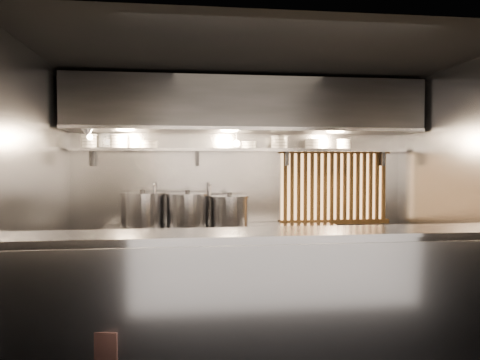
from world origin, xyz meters
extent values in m
plane|color=black|center=(0.00, 0.00, 0.00)|extent=(4.50, 4.50, 0.00)
plane|color=black|center=(0.00, 0.00, 2.80)|extent=(4.50, 4.50, 0.00)
plane|color=gray|center=(0.00, 1.50, 1.40)|extent=(4.50, 0.00, 4.50)
plane|color=gray|center=(-2.25, 0.00, 1.40)|extent=(0.00, 3.00, 3.00)
plane|color=gray|center=(2.25, 0.00, 1.40)|extent=(0.00, 3.00, 3.00)
cube|color=#95959A|center=(0.00, -0.95, 0.55)|extent=(4.50, 0.50, 1.10)
cube|color=#939399|center=(0.00, -1.21, 0.55)|extent=(4.50, 0.02, 1.01)
cube|color=#95959A|center=(0.00, -0.95, 1.11)|extent=(4.50, 0.56, 0.03)
cube|color=#95959A|center=(-0.30, 1.13, 0.45)|extent=(3.00, 0.70, 0.90)
cube|color=#95959A|center=(0.00, 1.32, 1.88)|extent=(4.40, 0.34, 0.04)
cube|color=#2D2D30|center=(0.00, 1.10, 2.42)|extent=(4.40, 0.80, 0.65)
cube|color=#95959A|center=(0.00, 0.70, 2.12)|extent=(4.40, 0.03, 0.04)
cube|color=#FFBC72|center=(1.30, 1.48, 1.38)|extent=(1.50, 0.02, 0.92)
cube|color=brown|center=(1.30, 1.43, 1.87)|extent=(1.56, 0.06, 0.06)
cube|color=brown|center=(1.30, 1.43, 0.89)|extent=(1.56, 0.06, 0.06)
cube|color=brown|center=(0.60, 1.43, 1.38)|extent=(0.04, 0.04, 0.92)
cube|color=brown|center=(0.69, 1.43, 1.38)|extent=(0.04, 0.04, 0.92)
cube|color=brown|center=(0.78, 1.43, 1.38)|extent=(0.04, 0.04, 0.92)
cube|color=brown|center=(0.88, 1.43, 1.38)|extent=(0.04, 0.04, 0.92)
cube|color=brown|center=(0.97, 1.43, 1.38)|extent=(0.04, 0.04, 0.92)
cube|color=brown|center=(1.07, 1.43, 1.38)|extent=(0.04, 0.04, 0.92)
cube|color=brown|center=(1.16, 1.43, 1.38)|extent=(0.04, 0.04, 0.92)
cube|color=brown|center=(1.25, 1.43, 1.38)|extent=(0.04, 0.04, 0.92)
cube|color=brown|center=(1.35, 1.43, 1.38)|extent=(0.04, 0.04, 0.92)
cube|color=brown|center=(1.44, 1.43, 1.38)|extent=(0.04, 0.04, 0.92)
cube|color=brown|center=(1.53, 1.43, 1.38)|extent=(0.04, 0.04, 0.92)
cube|color=brown|center=(1.63, 1.43, 1.38)|extent=(0.04, 0.04, 0.92)
cube|color=brown|center=(1.72, 1.43, 1.38)|extent=(0.04, 0.04, 0.92)
cube|color=brown|center=(1.82, 1.43, 1.38)|extent=(0.04, 0.04, 0.92)
cube|color=brown|center=(1.91, 1.43, 1.38)|extent=(0.04, 0.04, 0.92)
cube|color=brown|center=(2.00, 1.43, 1.38)|extent=(0.04, 0.04, 0.92)
cylinder|color=silver|center=(-1.15, 1.45, 1.19)|extent=(0.03, 0.03, 0.48)
sphere|color=silver|center=(-1.15, 1.45, 1.43)|extent=(0.04, 0.04, 0.04)
cylinder|color=silver|center=(-1.15, 1.32, 1.43)|extent=(0.03, 0.26, 0.03)
sphere|color=silver|center=(-1.15, 1.19, 1.43)|extent=(0.04, 0.04, 0.04)
cylinder|color=silver|center=(-1.15, 1.19, 1.36)|extent=(0.03, 0.03, 0.14)
cylinder|color=silver|center=(-0.45, 1.45, 1.19)|extent=(0.03, 0.03, 0.48)
sphere|color=silver|center=(-0.45, 1.45, 1.43)|extent=(0.04, 0.04, 0.04)
cylinder|color=silver|center=(-0.45, 1.32, 1.43)|extent=(0.03, 0.26, 0.03)
sphere|color=silver|center=(-0.45, 1.19, 1.43)|extent=(0.04, 0.04, 0.04)
cylinder|color=silver|center=(-0.45, 1.19, 1.36)|extent=(0.03, 0.03, 0.14)
cone|color=#95959A|center=(-1.90, 0.85, 2.07)|extent=(0.25, 0.27, 0.20)
sphere|color=#FFE0B2|center=(-1.87, 0.83, 2.01)|extent=(0.07, 0.07, 0.07)
cylinder|color=#2D2D30|center=(-1.90, 0.95, 2.15)|extent=(0.02, 0.22, 0.02)
cylinder|color=#2D2D30|center=(-0.10, 1.20, 2.04)|extent=(0.01, 0.01, 0.12)
sphere|color=#FFE0B2|center=(-0.10, 1.20, 1.96)|extent=(0.09, 0.09, 0.09)
cylinder|color=#95959A|center=(-1.30, 1.15, 1.10)|extent=(0.68, 0.68, 0.41)
cylinder|color=#95959A|center=(-1.30, 1.15, 1.32)|extent=(0.72, 0.72, 0.03)
cylinder|color=#2D2D30|center=(-1.30, 1.15, 1.36)|extent=(0.06, 0.06, 0.04)
cylinder|color=#95959A|center=(-0.74, 1.12, 1.10)|extent=(0.62, 0.62, 0.40)
cylinder|color=#95959A|center=(-0.74, 1.12, 1.31)|extent=(0.66, 0.66, 0.03)
cylinder|color=#2D2D30|center=(-0.74, 1.12, 1.35)|extent=(0.06, 0.06, 0.04)
cylinder|color=#95959A|center=(-0.20, 1.12, 1.08)|extent=(0.51, 0.51, 0.36)
cylinder|color=#95959A|center=(-0.20, 1.12, 1.28)|extent=(0.54, 0.54, 0.03)
cylinder|color=#2D2D30|center=(-0.20, 1.12, 1.31)|extent=(0.06, 0.06, 0.04)
cube|color=#AD2012|center=(-1.43, -1.22, 0.24)|extent=(0.27, 0.08, 0.37)
cylinder|color=white|center=(-1.98, 1.32, 1.92)|extent=(0.19, 0.19, 0.03)
cylinder|color=white|center=(-1.98, 1.32, 1.96)|extent=(0.19, 0.19, 0.03)
cylinder|color=white|center=(-1.98, 1.32, 2.00)|extent=(0.19, 0.19, 0.03)
cylinder|color=white|center=(-1.98, 1.32, 2.03)|extent=(0.19, 0.19, 0.03)
cylinder|color=white|center=(-1.98, 1.32, 2.06)|extent=(0.21, 0.21, 0.01)
cylinder|color=white|center=(-1.60, 1.32, 1.92)|extent=(0.23, 0.23, 0.03)
cylinder|color=white|center=(-1.60, 1.32, 1.96)|extent=(0.23, 0.23, 0.03)
cylinder|color=white|center=(-1.60, 1.32, 2.00)|extent=(0.23, 0.23, 0.03)
cylinder|color=white|center=(-1.60, 1.32, 2.03)|extent=(0.23, 0.23, 0.03)
cylinder|color=white|center=(-1.60, 1.32, 2.06)|extent=(0.24, 0.24, 0.01)
cylinder|color=white|center=(-1.23, 1.32, 1.92)|extent=(0.22, 0.22, 0.03)
cylinder|color=white|center=(-1.23, 1.32, 1.96)|extent=(0.22, 0.22, 0.03)
cylinder|color=white|center=(-1.23, 1.32, 1.99)|extent=(0.23, 0.23, 0.01)
cylinder|color=white|center=(0.08, 1.32, 1.92)|extent=(0.19, 0.19, 0.03)
cylinder|color=white|center=(0.08, 1.32, 1.96)|extent=(0.19, 0.19, 0.03)
cylinder|color=white|center=(0.08, 1.32, 1.99)|extent=(0.21, 0.21, 0.01)
cylinder|color=white|center=(0.49, 1.32, 1.92)|extent=(0.22, 0.22, 0.03)
cylinder|color=white|center=(0.49, 1.32, 1.96)|extent=(0.22, 0.22, 0.03)
cylinder|color=white|center=(0.49, 1.32, 2.00)|extent=(0.22, 0.22, 0.03)
cylinder|color=white|center=(0.49, 1.32, 2.03)|extent=(0.22, 0.22, 0.03)
cylinder|color=white|center=(0.49, 1.32, 2.06)|extent=(0.23, 0.23, 0.01)
cylinder|color=white|center=(0.96, 1.32, 1.92)|extent=(0.23, 0.23, 0.03)
cylinder|color=white|center=(0.96, 1.32, 1.96)|extent=(0.23, 0.23, 0.03)
cylinder|color=white|center=(0.96, 1.32, 2.00)|extent=(0.23, 0.23, 0.03)
cylinder|color=white|center=(0.96, 1.32, 2.02)|extent=(0.24, 0.24, 0.01)
cylinder|color=white|center=(1.38, 1.32, 1.92)|extent=(0.19, 0.19, 0.03)
cylinder|color=white|center=(1.38, 1.32, 1.96)|extent=(0.19, 0.19, 0.03)
cylinder|color=white|center=(1.38, 1.32, 2.00)|extent=(0.19, 0.19, 0.03)
cylinder|color=white|center=(1.38, 1.32, 2.02)|extent=(0.20, 0.20, 0.01)
camera|label=1|loc=(-0.83, -4.81, 1.70)|focal=35.00mm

